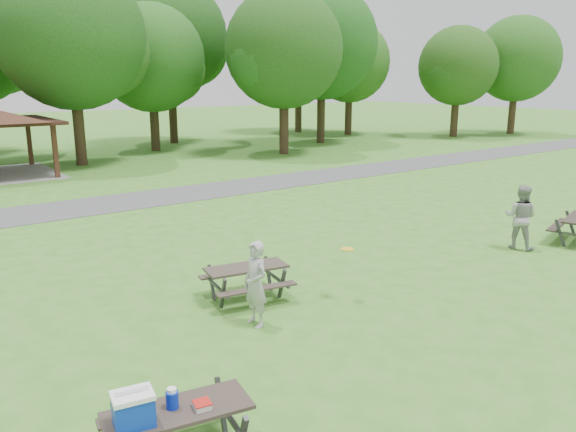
{
  "coord_description": "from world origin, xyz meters",
  "views": [
    {
      "loc": [
        -7.4,
        -7.35,
        4.77
      ],
      "look_at": [
        1.0,
        4.0,
        1.3
      ],
      "focal_mm": 35.0,
      "sensor_mm": 36.0,
      "label": 1
    }
  ],
  "objects_px": {
    "picnic_table_middle": "(247,274)",
    "frisbee_thrower": "(256,284)",
    "picnic_table_near": "(164,417)",
    "frisbee_catcher": "(520,217)"
  },
  "relations": [
    {
      "from": "picnic_table_middle",
      "to": "frisbee_thrower",
      "type": "distance_m",
      "value": 1.43
    },
    {
      "from": "picnic_table_near",
      "to": "picnic_table_middle",
      "type": "bearing_deg",
      "value": 47.29
    },
    {
      "from": "picnic_table_middle",
      "to": "picnic_table_near",
      "type": "bearing_deg",
      "value": -132.71
    },
    {
      "from": "frisbee_thrower",
      "to": "picnic_table_near",
      "type": "bearing_deg",
      "value": -49.06
    },
    {
      "from": "frisbee_thrower",
      "to": "picnic_table_middle",
      "type": "bearing_deg",
      "value": 154.36
    },
    {
      "from": "picnic_table_near",
      "to": "frisbee_thrower",
      "type": "bearing_deg",
      "value": 41.61
    },
    {
      "from": "picnic_table_near",
      "to": "picnic_table_middle",
      "type": "height_order",
      "value": "picnic_table_near"
    },
    {
      "from": "picnic_table_near",
      "to": "frisbee_catcher",
      "type": "bearing_deg",
      "value": 12.55
    },
    {
      "from": "frisbee_catcher",
      "to": "picnic_table_middle",
      "type": "bearing_deg",
      "value": 60.0
    },
    {
      "from": "frisbee_catcher",
      "to": "frisbee_thrower",
      "type": "bearing_deg",
      "value": 68.69
    }
  ]
}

